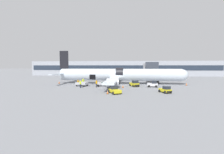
{
  "coord_description": "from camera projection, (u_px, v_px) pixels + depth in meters",
  "views": [
    {
      "loc": [
        2.52,
        -40.31,
        5.18
      ],
      "look_at": [
        -1.53,
        -0.93,
        2.25
      ],
      "focal_mm": 24.0,
      "sensor_mm": 36.0,
      "label": 1
    }
  ],
  "objects": [
    {
      "name": "safety_cone_engine_left",
      "position": [
        108.0,
        92.0,
        27.8
      ],
      "size": [
        0.46,
        0.46,
        0.66
      ],
      "color": "black",
      "rests_on": "ground_plane"
    },
    {
      "name": "baggage_tug_lead",
      "position": [
        165.0,
        90.0,
        28.84
      ],
      "size": [
        2.35,
        2.77,
        1.35
      ],
      "color": "yellow",
      "rests_on": "ground_plane"
    },
    {
      "name": "terminal_strip",
      "position": [
        123.0,
        68.0,
        81.76
      ],
      "size": [
        99.76,
        9.02,
        7.73
      ],
      "color": "#9EA3AD",
      "rests_on": "ground_plane"
    },
    {
      "name": "safety_cone_wingtip",
      "position": [
        123.0,
        86.0,
        35.71
      ],
      "size": [
        0.51,
        0.51,
        0.7
      ],
      "color": "black",
      "rests_on": "ground_plane"
    },
    {
      "name": "jet_bridge_stub",
      "position": [
        150.0,
        68.0,
        48.78
      ],
      "size": [
        3.65,
        11.94,
        6.35
      ],
      "color": "#4C4C51",
      "rests_on": "ground_plane"
    },
    {
      "name": "baggage_tug_spare",
      "position": [
        135.0,
        84.0,
        37.81
      ],
      "size": [
        2.6,
        3.09,
        1.6
      ],
      "color": "yellow",
      "rests_on": "ground_plane"
    },
    {
      "name": "airplane",
      "position": [
        118.0,
        75.0,
        43.33
      ],
      "size": [
        38.12,
        30.85,
        9.64
      ],
      "color": "silver",
      "rests_on": "ground_plane"
    },
    {
      "name": "baggage_tug_mid",
      "position": [
        153.0,
        84.0,
        36.91
      ],
      "size": [
        2.67,
        2.27,
        1.64
      ],
      "color": "silver",
      "rests_on": "ground_plane"
    },
    {
      "name": "ground_crew_loader_b",
      "position": [
        78.0,
        82.0,
        40.63
      ],
      "size": [
        0.49,
        0.49,
        1.54
      ],
      "color": "#1E2338",
      "rests_on": "ground_plane"
    },
    {
      "name": "ground_crew_supervisor",
      "position": [
        80.0,
        84.0,
        35.48
      ],
      "size": [
        0.58,
        0.58,
        1.83
      ],
      "color": "#1E2338",
      "rests_on": "ground_plane"
    },
    {
      "name": "ground_crew_loader_a",
      "position": [
        83.0,
        81.0,
        41.11
      ],
      "size": [
        0.6,
        0.54,
        1.78
      ],
      "color": "#2D2D33",
      "rests_on": "ground_plane"
    },
    {
      "name": "safety_cone_nose",
      "position": [
        186.0,
        84.0,
        39.86
      ],
      "size": [
        0.57,
        0.57,
        0.64
      ],
      "color": "black",
      "rests_on": "ground_plane"
    },
    {
      "name": "baggage_tug_rear",
      "position": [
        114.0,
        90.0,
        28.35
      ],
      "size": [
        2.76,
        3.41,
        1.44
      ],
      "color": "yellow",
      "rests_on": "ground_plane"
    },
    {
      "name": "baggage_cart_queued",
      "position": [
        102.0,
        84.0,
        38.6
      ],
      "size": [
        3.57,
        2.61,
        1.02
      ],
      "color": "silver",
      "rests_on": "ground_plane"
    },
    {
      "name": "ground_plane",
      "position": [
        118.0,
        85.0,
        40.63
      ],
      "size": [
        500.0,
        500.0,
        0.0
      ],
      "primitive_type": "plane",
      "color": "gray"
    },
    {
      "name": "baggage_cart_loading",
      "position": [
        82.0,
        84.0,
        38.38
      ],
      "size": [
        3.9,
        2.65,
        1.04
      ],
      "color": "#B7BABF",
      "rests_on": "ground_plane"
    },
    {
      "name": "ground_crew_driver",
      "position": [
        97.0,
        83.0,
        36.33
      ],
      "size": [
        0.5,
        0.65,
        1.86
      ],
      "color": "#2D2D33",
      "rests_on": "ground_plane"
    },
    {
      "name": "safety_cone_tail",
      "position": [
        59.0,
        82.0,
        44.42
      ],
      "size": [
        0.59,
        0.59,
        0.62
      ],
      "color": "black",
      "rests_on": "ground_plane"
    }
  ]
}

